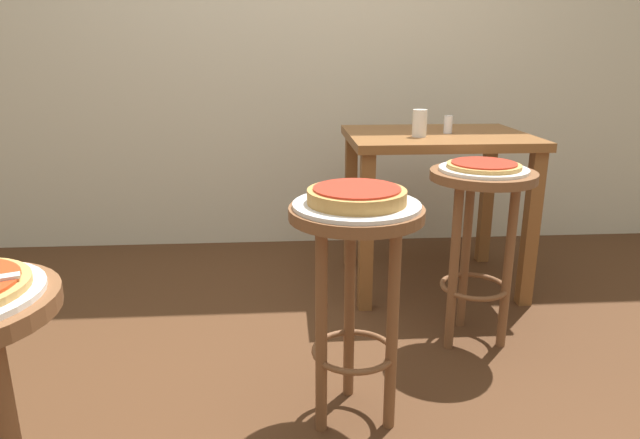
{
  "coord_description": "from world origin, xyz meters",
  "views": [
    {
      "loc": [
        -0.1,
        -1.72,
        1.14
      ],
      "look_at": [
        0.02,
        -0.04,
        0.63
      ],
      "focal_mm": 31.83,
      "sensor_mm": 36.0,
      "label": 1
    }
  ],
  "objects_px": {
    "stool_middle": "(355,265)",
    "condiment_shaker": "(448,124)",
    "serving_plate_middle": "(357,205)",
    "stool_leftside": "(479,217)",
    "pizza_middle": "(357,196)",
    "dining_table": "(436,162)",
    "cup_near_edge": "(420,123)",
    "serving_plate_leftside": "(484,169)",
    "pizza_leftside": "(484,165)"
  },
  "relations": [
    {
      "from": "stool_middle",
      "to": "condiment_shaker",
      "type": "xyz_separation_m",
      "value": [
        0.57,
        1.06,
        0.28
      ]
    },
    {
      "from": "serving_plate_middle",
      "to": "condiment_shaker",
      "type": "xyz_separation_m",
      "value": [
        0.57,
        1.06,
        0.09
      ]
    },
    {
      "from": "stool_leftside",
      "to": "condiment_shaker",
      "type": "xyz_separation_m",
      "value": [
        0.03,
        0.59,
        0.28
      ]
    },
    {
      "from": "pizza_middle",
      "to": "dining_table",
      "type": "bearing_deg",
      "value": 63.72
    },
    {
      "from": "stool_middle",
      "to": "cup_near_edge",
      "type": "relative_size",
      "value": 5.76
    },
    {
      "from": "dining_table",
      "to": "stool_middle",
      "type": "bearing_deg",
      "value": -116.28
    },
    {
      "from": "stool_middle",
      "to": "serving_plate_leftside",
      "type": "bearing_deg",
      "value": 40.92
    },
    {
      "from": "dining_table",
      "to": "condiment_shaker",
      "type": "relative_size",
      "value": 10.14
    },
    {
      "from": "stool_middle",
      "to": "dining_table",
      "type": "xyz_separation_m",
      "value": [
        0.53,
        1.07,
        0.1
      ]
    },
    {
      "from": "serving_plate_middle",
      "to": "dining_table",
      "type": "bearing_deg",
      "value": 63.72
    },
    {
      "from": "stool_leftside",
      "to": "cup_near_edge",
      "type": "distance_m",
      "value": 0.59
    },
    {
      "from": "stool_middle",
      "to": "serving_plate_middle",
      "type": "relative_size",
      "value": 1.88
    },
    {
      "from": "stool_leftside",
      "to": "condiment_shaker",
      "type": "bearing_deg",
      "value": 86.96
    },
    {
      "from": "stool_middle",
      "to": "serving_plate_middle",
      "type": "bearing_deg",
      "value": 0.0
    },
    {
      "from": "serving_plate_leftside",
      "to": "cup_near_edge",
      "type": "distance_m",
      "value": 0.52
    },
    {
      "from": "pizza_middle",
      "to": "serving_plate_leftside",
      "type": "xyz_separation_m",
      "value": [
        0.54,
        0.47,
        -0.03
      ]
    },
    {
      "from": "stool_leftside",
      "to": "serving_plate_leftside",
      "type": "relative_size",
      "value": 2.11
    },
    {
      "from": "dining_table",
      "to": "cup_near_edge",
      "type": "xyz_separation_m",
      "value": [
        -0.11,
        -0.1,
        0.2
      ]
    },
    {
      "from": "serving_plate_middle",
      "to": "serving_plate_leftside",
      "type": "xyz_separation_m",
      "value": [
        0.54,
        0.47,
        0.0
      ]
    },
    {
      "from": "pizza_middle",
      "to": "condiment_shaker",
      "type": "xyz_separation_m",
      "value": [
        0.57,
        1.06,
        0.06
      ]
    },
    {
      "from": "serving_plate_leftside",
      "to": "cup_near_edge",
      "type": "xyz_separation_m",
      "value": [
        -0.13,
        0.49,
        0.11
      ]
    },
    {
      "from": "stool_middle",
      "to": "serving_plate_leftside",
      "type": "xyz_separation_m",
      "value": [
        0.54,
        0.47,
        0.19
      ]
    },
    {
      "from": "pizza_middle",
      "to": "dining_table",
      "type": "xyz_separation_m",
      "value": [
        0.53,
        1.07,
        -0.12
      ]
    },
    {
      "from": "pizza_middle",
      "to": "pizza_leftside",
      "type": "height_order",
      "value": "pizza_middle"
    },
    {
      "from": "serving_plate_leftside",
      "to": "condiment_shaker",
      "type": "xyz_separation_m",
      "value": [
        0.03,
        0.59,
        0.09
      ]
    },
    {
      "from": "serving_plate_middle",
      "to": "dining_table",
      "type": "relative_size",
      "value": 0.44
    },
    {
      "from": "cup_near_edge",
      "to": "pizza_middle",
      "type": "bearing_deg",
      "value": -113.16
    },
    {
      "from": "stool_leftside",
      "to": "serving_plate_middle",
      "type": "bearing_deg",
      "value": -139.08
    },
    {
      "from": "pizza_leftside",
      "to": "pizza_middle",
      "type": "bearing_deg",
      "value": -139.08
    },
    {
      "from": "pizza_middle",
      "to": "serving_plate_leftside",
      "type": "bearing_deg",
      "value": 40.92
    },
    {
      "from": "pizza_middle",
      "to": "pizza_leftside",
      "type": "relative_size",
      "value": 1.05
    },
    {
      "from": "pizza_leftside",
      "to": "dining_table",
      "type": "xyz_separation_m",
      "value": [
        -0.02,
        0.6,
        -0.1
      ]
    },
    {
      "from": "serving_plate_middle",
      "to": "stool_leftside",
      "type": "xyz_separation_m",
      "value": [
        0.54,
        0.47,
        -0.19
      ]
    },
    {
      "from": "stool_middle",
      "to": "pizza_middle",
      "type": "height_order",
      "value": "pizza_middle"
    },
    {
      "from": "stool_middle",
      "to": "pizza_leftside",
      "type": "distance_m",
      "value": 0.74
    },
    {
      "from": "serving_plate_leftside",
      "to": "pizza_leftside",
      "type": "distance_m",
      "value": 0.02
    },
    {
      "from": "stool_leftside",
      "to": "cup_near_edge",
      "type": "bearing_deg",
      "value": 104.69
    },
    {
      "from": "cup_near_edge",
      "to": "condiment_shaker",
      "type": "xyz_separation_m",
      "value": [
        0.16,
        0.1,
        -0.02
      ]
    },
    {
      "from": "stool_middle",
      "to": "cup_near_edge",
      "type": "bearing_deg",
      "value": 66.84
    },
    {
      "from": "stool_middle",
      "to": "stool_leftside",
      "type": "relative_size",
      "value": 1.0
    },
    {
      "from": "dining_table",
      "to": "serving_plate_middle",
      "type": "bearing_deg",
      "value": -116.28
    },
    {
      "from": "pizza_middle",
      "to": "stool_leftside",
      "type": "relative_size",
      "value": 0.41
    },
    {
      "from": "serving_plate_middle",
      "to": "pizza_middle",
      "type": "xyz_separation_m",
      "value": [
        0.0,
        0.0,
        0.03
      ]
    },
    {
      "from": "stool_middle",
      "to": "pizza_middle",
      "type": "xyz_separation_m",
      "value": [
        0.0,
        0.0,
        0.21
      ]
    },
    {
      "from": "serving_plate_middle",
      "to": "stool_leftside",
      "type": "height_order",
      "value": "serving_plate_middle"
    },
    {
      "from": "pizza_leftside",
      "to": "cup_near_edge",
      "type": "bearing_deg",
      "value": 104.69
    },
    {
      "from": "stool_leftside",
      "to": "pizza_leftside",
      "type": "bearing_deg",
      "value": 0.0
    },
    {
      "from": "serving_plate_middle",
      "to": "serving_plate_leftside",
      "type": "bearing_deg",
      "value": 40.92
    },
    {
      "from": "pizza_leftside",
      "to": "cup_near_edge",
      "type": "relative_size",
      "value": 2.25
    },
    {
      "from": "stool_leftside",
      "to": "condiment_shaker",
      "type": "distance_m",
      "value": 0.66
    }
  ]
}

